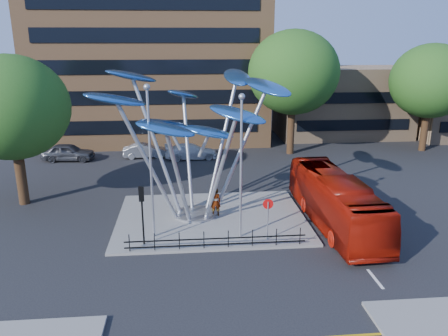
{
  "coord_description": "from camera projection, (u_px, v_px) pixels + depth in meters",
  "views": [
    {
      "loc": [
        -2.54,
        -20.05,
        11.27
      ],
      "look_at": [
        -0.36,
        4.0,
        4.04
      ],
      "focal_mm": 35.0,
      "sensor_mm": 36.0,
      "label": 1
    }
  ],
  "objects": [
    {
      "name": "traffic_island",
      "position": [
        211.0,
        218.0,
        28.2
      ],
      "size": [
        12.0,
        9.0,
        0.15
      ],
      "primitive_type": "cube",
      "color": "slate",
      "rests_on": "ground"
    },
    {
      "name": "low_building_near",
      "position": [
        342.0,
        102.0,
        51.45
      ],
      "size": [
        15.0,
        8.0,
        8.0
      ],
      "primitive_type": "cube",
      "color": "tan",
      "rests_on": "ground"
    },
    {
      "name": "street_lamp_left",
      "position": [
        150.0,
        150.0,
        24.0
      ],
      "size": [
        0.36,
        0.36,
        8.8
      ],
      "color": "#9EA0A5",
      "rests_on": "traffic_island"
    },
    {
      "name": "tree_left",
      "position": [
        11.0,
        108.0,
        28.96
      ],
      "size": [
        7.6,
        7.6,
        10.32
      ],
      "color": "black",
      "rests_on": "ground"
    },
    {
      "name": "parked_car_left",
      "position": [
        68.0,
        152.0,
        41.46
      ],
      "size": [
        4.96,
        2.3,
        1.65
      ],
      "primitive_type": "imported",
      "rotation": [
        0.0,
        0.0,
        1.5
      ],
      "color": "#3C3E43",
      "rests_on": "ground"
    },
    {
      "name": "brick_tower",
      "position": [
        150.0,
        2.0,
        48.29
      ],
      "size": [
        25.0,
        15.0,
        30.0
      ],
      "primitive_type": "cube",
      "color": "#976942",
      "rests_on": "ground"
    },
    {
      "name": "parked_car_mid",
      "position": [
        145.0,
        151.0,
        42.55
      ],
      "size": [
        4.29,
        1.76,
        1.38
      ],
      "primitive_type": "imported",
      "rotation": [
        0.0,
        0.0,
        1.64
      ],
      "color": "#93959A",
      "rests_on": "ground"
    },
    {
      "name": "red_bus",
      "position": [
        335.0,
        201.0,
        27.03
      ],
      "size": [
        3.04,
        11.47,
        3.17
      ],
      "primitive_type": "imported",
      "rotation": [
        0.0,
        0.0,
        0.03
      ],
      "color": "#931206",
      "rests_on": "ground"
    },
    {
      "name": "ground",
      "position": [
        238.0,
        265.0,
        22.58
      ],
      "size": [
        120.0,
        120.0,
        0.0
      ],
      "primitive_type": "plane",
      "color": "black",
      "rests_on": "ground"
    },
    {
      "name": "street_lamp_right",
      "position": [
        241.0,
        154.0,
        24.03
      ],
      "size": [
        0.36,
        0.36,
        8.3
      ],
      "color": "#9EA0A5",
      "rests_on": "traffic_island"
    },
    {
      "name": "pedestrian_railing_front",
      "position": [
        216.0,
        241.0,
        23.96
      ],
      "size": [
        10.0,
        0.06,
        1.0
      ],
      "color": "black",
      "rests_on": "traffic_island"
    },
    {
      "name": "leaf_sculpture",
      "position": [
        192.0,
        112.0,
        26.81
      ],
      "size": [
        12.72,
        9.54,
        9.51
      ],
      "color": "#9EA0A5",
      "rests_on": "traffic_island"
    },
    {
      "name": "pedestrian",
      "position": [
        215.0,
        202.0,
        28.19
      ],
      "size": [
        0.7,
        0.48,
        1.88
      ],
      "primitive_type": "imported",
      "rotation": [
        0.0,
        0.0,
        3.18
      ],
      "color": "gray",
      "rests_on": "traffic_island"
    },
    {
      "name": "tree_far",
      "position": [
        431.0,
        81.0,
        43.44
      ],
      "size": [
        8.0,
        8.0,
        10.81
      ],
      "color": "black",
      "rests_on": "ground"
    },
    {
      "name": "no_entry_sign_island",
      "position": [
        268.0,
        212.0,
        24.64
      ],
      "size": [
        0.6,
        0.1,
        2.45
      ],
      "color": "#9EA0A5",
      "rests_on": "traffic_island"
    },
    {
      "name": "parked_car_right",
      "position": [
        191.0,
        151.0,
        42.12
      ],
      "size": [
        5.16,
        2.37,
        1.46
      ],
      "primitive_type": "imported",
      "rotation": [
        0.0,
        0.0,
        1.64
      ],
      "color": "silver",
      "rests_on": "ground"
    },
    {
      "name": "tree_right",
      "position": [
        293.0,
        73.0,
        41.96
      ],
      "size": [
        8.8,
        8.8,
        12.11
      ],
      "color": "black",
      "rests_on": "ground"
    },
    {
      "name": "traffic_light_island",
      "position": [
        142.0,
        203.0,
        23.79
      ],
      "size": [
        0.28,
        0.18,
        3.42
      ],
      "color": "black",
      "rests_on": "traffic_island"
    }
  ]
}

